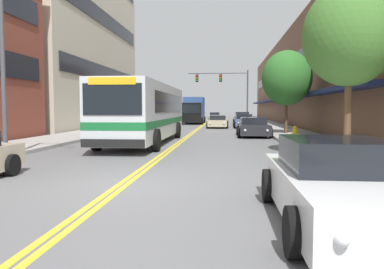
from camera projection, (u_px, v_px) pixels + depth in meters
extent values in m
plane|color=slate|center=(205.00, 124.00, 45.97)|extent=(240.00, 240.00, 0.00)
cube|color=#9E9B96|center=(147.00, 123.00, 46.61)|extent=(3.43, 106.00, 0.17)
cube|color=#9E9B96|center=(264.00, 123.00, 45.33)|extent=(3.43, 106.00, 0.17)
cube|color=yellow|center=(204.00, 124.00, 45.98)|extent=(0.14, 106.00, 0.01)
cube|color=yellow|center=(206.00, 124.00, 45.97)|extent=(0.14, 106.00, 0.01)
cube|color=black|center=(107.00, 74.00, 36.92)|extent=(0.08, 21.47, 1.40)
cube|color=black|center=(106.00, 20.00, 36.55)|extent=(0.08, 21.47, 1.40)
cube|color=brown|center=(316.00, 80.00, 44.44)|extent=(8.00, 68.00, 10.38)
cube|color=navy|center=(276.00, 100.00, 45.01)|extent=(1.10, 61.20, 0.24)
cube|color=black|center=(281.00, 70.00, 44.71)|extent=(0.08, 61.20, 1.40)
cube|color=silver|center=(146.00, 111.00, 20.38)|extent=(2.58, 12.08, 2.77)
cube|color=#196B33|center=(146.00, 121.00, 20.42)|extent=(2.60, 12.10, 0.32)
cube|color=black|center=(148.00, 103.00, 20.95)|extent=(2.61, 9.42, 1.00)
cube|color=black|center=(112.00, 99.00, 14.32)|extent=(2.32, 0.04, 1.22)
cube|color=yellow|center=(112.00, 81.00, 14.27)|extent=(1.86, 0.06, 0.28)
cube|color=black|center=(113.00, 143.00, 14.42)|extent=(2.53, 0.08, 0.32)
cylinder|color=black|center=(97.00, 140.00, 16.50)|extent=(0.30, 1.00, 1.00)
cylinder|color=black|center=(156.00, 140.00, 16.27)|extent=(0.30, 1.00, 1.00)
cylinder|color=black|center=(137.00, 130.00, 23.88)|extent=(0.30, 1.00, 1.00)
cylinder|color=black|center=(178.00, 130.00, 23.65)|extent=(0.30, 1.00, 1.00)
cube|color=#19234C|center=(166.00, 120.00, 43.16)|extent=(1.85, 4.48, 0.75)
cube|color=black|center=(166.00, 115.00, 43.30)|extent=(1.59, 1.97, 0.43)
cylinder|color=black|center=(156.00, 122.00, 41.88)|extent=(0.22, 0.65, 0.65)
cylinder|color=black|center=(173.00, 122.00, 41.72)|extent=(0.22, 0.65, 0.65)
cylinder|color=black|center=(160.00, 121.00, 44.64)|extent=(0.22, 0.65, 0.65)
cylinder|color=black|center=(176.00, 121.00, 44.48)|extent=(0.22, 0.65, 0.65)
sphere|color=silver|center=(157.00, 120.00, 40.97)|extent=(0.16, 0.16, 0.16)
sphere|color=silver|center=(169.00, 120.00, 40.86)|extent=(0.16, 0.16, 0.16)
cube|color=red|center=(164.00, 119.00, 45.46)|extent=(0.18, 0.04, 0.10)
cube|color=red|center=(175.00, 119.00, 45.34)|extent=(0.18, 0.04, 0.10)
cube|color=black|center=(153.00, 122.00, 35.32)|extent=(1.93, 4.73, 0.73)
cube|color=black|center=(153.00, 116.00, 35.47)|extent=(1.66, 2.08, 0.53)
cylinder|color=black|center=(139.00, 125.00, 33.97)|extent=(0.22, 0.65, 0.65)
cylinder|color=black|center=(160.00, 126.00, 33.79)|extent=(0.22, 0.65, 0.65)
cylinder|color=black|center=(146.00, 124.00, 36.88)|extent=(0.22, 0.65, 0.65)
cylinder|color=black|center=(166.00, 124.00, 36.71)|extent=(0.22, 0.65, 0.65)
sphere|color=silver|center=(140.00, 123.00, 33.01)|extent=(0.16, 0.16, 0.16)
sphere|color=silver|center=(155.00, 123.00, 32.89)|extent=(0.16, 0.16, 0.16)
cube|color=red|center=(150.00, 121.00, 37.74)|extent=(0.18, 0.04, 0.10)
cube|color=red|center=(164.00, 121.00, 37.62)|extent=(0.18, 0.04, 0.10)
cylinder|color=black|center=(12.00, 165.00, 10.40)|extent=(0.22, 0.61, 0.61)
cube|color=red|center=(17.00, 153.00, 11.18)|extent=(0.18, 0.04, 0.10)
cube|color=white|center=(339.00, 193.00, 6.01)|extent=(1.87, 4.61, 0.69)
cube|color=black|center=(337.00, 154.00, 6.15)|extent=(1.61, 2.03, 0.51)
cylinder|color=black|center=(295.00, 232.00, 4.69)|extent=(0.22, 0.66, 0.66)
cylinder|color=black|center=(269.00, 185.00, 7.53)|extent=(0.22, 0.66, 0.66)
cylinder|color=black|center=(367.00, 187.00, 7.36)|extent=(0.22, 0.66, 0.66)
sphere|color=silver|center=(342.00, 240.00, 3.75)|extent=(0.16, 0.16, 0.16)
cube|color=red|center=(277.00, 167.00, 8.37)|extent=(0.18, 0.04, 0.10)
cube|color=red|center=(339.00, 168.00, 8.25)|extent=(0.18, 0.04, 0.10)
cube|color=#232328|center=(253.00, 129.00, 25.17)|extent=(1.93, 4.68, 0.65)
cube|color=black|center=(253.00, 121.00, 25.32)|extent=(1.66, 2.06, 0.44)
cylinder|color=black|center=(239.00, 133.00, 23.83)|extent=(0.22, 0.64, 0.64)
cylinder|color=black|center=(271.00, 133.00, 23.66)|extent=(0.22, 0.64, 0.64)
cylinder|color=black|center=(238.00, 130.00, 26.72)|extent=(0.22, 0.64, 0.64)
cylinder|color=black|center=(266.00, 130.00, 26.54)|extent=(0.22, 0.64, 0.64)
sphere|color=silver|center=(245.00, 130.00, 22.88)|extent=(0.16, 0.16, 0.16)
sphere|color=silver|center=(267.00, 130.00, 22.76)|extent=(0.16, 0.16, 0.16)
cube|color=red|center=(242.00, 127.00, 27.57)|extent=(0.18, 0.04, 0.10)
cube|color=red|center=(261.00, 127.00, 27.45)|extent=(0.18, 0.04, 0.10)
cube|color=#475675|center=(244.00, 122.00, 36.26)|extent=(1.73, 4.38, 0.71)
cube|color=black|center=(244.00, 116.00, 36.39)|extent=(1.48, 1.93, 0.45)
cylinder|color=black|center=(235.00, 125.00, 35.00)|extent=(0.22, 0.61, 0.61)
cylinder|color=black|center=(254.00, 125.00, 34.84)|extent=(0.22, 0.61, 0.61)
cylinder|color=black|center=(234.00, 124.00, 37.70)|extent=(0.22, 0.61, 0.61)
cylinder|color=black|center=(252.00, 124.00, 37.54)|extent=(0.22, 0.61, 0.61)
sphere|color=silver|center=(238.00, 123.00, 34.11)|extent=(0.16, 0.16, 0.16)
sphere|color=silver|center=(252.00, 123.00, 34.00)|extent=(0.16, 0.16, 0.16)
cube|color=red|center=(237.00, 121.00, 38.50)|extent=(0.18, 0.04, 0.10)
cube|color=red|center=(249.00, 121.00, 38.39)|extent=(0.18, 0.04, 0.10)
cube|color=#38383D|center=(242.00, 120.00, 42.62)|extent=(1.75, 4.12, 0.75)
cube|color=black|center=(242.00, 114.00, 42.74)|extent=(1.50, 1.81, 0.54)
cylinder|color=black|center=(234.00, 122.00, 41.45)|extent=(0.22, 0.64, 0.64)
cylinder|color=black|center=(251.00, 122.00, 41.29)|extent=(0.22, 0.64, 0.64)
cylinder|color=black|center=(234.00, 122.00, 43.99)|extent=(0.22, 0.64, 0.64)
cylinder|color=black|center=(249.00, 122.00, 43.83)|extent=(0.22, 0.64, 0.64)
sphere|color=silver|center=(237.00, 120.00, 40.61)|extent=(0.16, 0.16, 0.16)
sphere|color=silver|center=(249.00, 120.00, 40.50)|extent=(0.16, 0.16, 0.16)
cube|color=red|center=(236.00, 119.00, 44.73)|extent=(0.18, 0.04, 0.10)
cube|color=red|center=(247.00, 119.00, 44.62)|extent=(0.18, 0.04, 0.10)
cube|color=#B7B7BC|center=(215.00, 117.00, 58.28)|extent=(1.71, 4.47, 0.69)
cube|color=black|center=(215.00, 114.00, 58.42)|extent=(1.47, 1.97, 0.40)
cylinder|color=black|center=(209.00, 119.00, 56.99)|extent=(0.22, 0.63, 0.63)
cylinder|color=black|center=(220.00, 119.00, 56.84)|extent=(0.22, 0.63, 0.63)
cylinder|color=black|center=(209.00, 118.00, 59.75)|extent=(0.22, 0.63, 0.63)
cylinder|color=black|center=(220.00, 118.00, 59.59)|extent=(0.22, 0.63, 0.63)
sphere|color=silver|center=(210.00, 117.00, 56.09)|extent=(0.16, 0.16, 0.16)
sphere|color=silver|center=(218.00, 117.00, 55.98)|extent=(0.16, 0.16, 0.16)
cube|color=red|center=(211.00, 117.00, 60.56)|extent=(0.18, 0.04, 0.10)
cube|color=red|center=(219.00, 117.00, 60.45)|extent=(0.18, 0.04, 0.10)
cube|color=#BCAD89|center=(218.00, 123.00, 36.14)|extent=(1.78, 4.20, 0.60)
cube|color=black|center=(218.00, 118.00, 36.27)|extent=(1.53, 1.85, 0.42)
cylinder|color=black|center=(208.00, 125.00, 34.94)|extent=(0.22, 0.66, 0.66)
cylinder|color=black|center=(227.00, 125.00, 34.77)|extent=(0.22, 0.66, 0.66)
cylinder|color=black|center=(209.00, 124.00, 37.52)|extent=(0.22, 0.66, 0.66)
cylinder|color=black|center=(227.00, 124.00, 37.36)|extent=(0.22, 0.66, 0.66)
sphere|color=silver|center=(210.00, 123.00, 34.08)|extent=(0.16, 0.16, 0.16)
sphere|color=silver|center=(224.00, 123.00, 33.97)|extent=(0.16, 0.16, 0.16)
cube|color=red|center=(212.00, 122.00, 38.29)|extent=(0.18, 0.04, 0.10)
cube|color=red|center=(224.00, 122.00, 38.18)|extent=(0.18, 0.04, 0.10)
cube|color=black|center=(192.00, 113.00, 43.51)|extent=(2.33, 2.08, 2.27)
cube|color=black|center=(191.00, 109.00, 42.43)|extent=(1.98, 0.04, 1.00)
cube|color=#335699|center=(194.00, 109.00, 46.92)|extent=(2.38, 4.85, 2.99)
cylinder|color=black|center=(182.00, 121.00, 43.68)|extent=(0.28, 0.84, 0.84)
cylinder|color=black|center=(202.00, 121.00, 43.47)|extent=(0.28, 0.84, 0.84)
cylinder|color=black|center=(186.00, 120.00, 48.57)|extent=(0.28, 0.84, 0.84)
cylinder|color=black|center=(204.00, 120.00, 48.36)|extent=(0.28, 0.84, 0.84)
cylinder|color=#47474C|center=(247.00, 97.00, 45.99)|extent=(0.18, 0.18, 6.56)
cylinder|color=#47474C|center=(218.00, 73.00, 46.11)|extent=(7.33, 0.11, 0.11)
cube|color=black|center=(221.00, 78.00, 46.12)|extent=(0.34, 0.26, 0.92)
sphere|color=red|center=(221.00, 76.00, 45.94)|extent=(0.18, 0.18, 0.18)
sphere|color=yellow|center=(221.00, 78.00, 45.96)|extent=(0.18, 0.18, 0.18)
sphere|color=green|center=(221.00, 80.00, 45.98)|extent=(0.18, 0.18, 0.18)
cylinder|color=black|center=(221.00, 74.00, 46.08)|extent=(0.02, 0.02, 0.14)
cube|color=black|center=(197.00, 78.00, 46.38)|extent=(0.34, 0.26, 0.92)
sphere|color=red|center=(197.00, 76.00, 46.20)|extent=(0.18, 0.18, 0.18)
sphere|color=yellow|center=(197.00, 78.00, 46.22)|extent=(0.18, 0.18, 0.18)
sphere|color=green|center=(197.00, 80.00, 46.24)|extent=(0.18, 0.18, 0.18)
cylinder|color=black|center=(197.00, 74.00, 46.34)|extent=(0.02, 0.02, 0.14)
cylinder|color=#47474C|center=(3.00, 57.00, 13.12)|extent=(0.16, 0.16, 7.37)
cylinder|color=brown|center=(347.00, 114.00, 14.10)|extent=(0.27, 0.27, 2.97)
ellipsoid|color=#42752D|center=(350.00, 35.00, 13.89)|extent=(3.46, 3.46, 3.80)
cylinder|color=brown|center=(286.00, 116.00, 25.90)|extent=(0.20, 0.20, 2.34)
ellipsoid|color=#2D6B28|center=(287.00, 78.00, 25.72)|extent=(3.42, 3.42, 3.77)
cylinder|color=yellow|center=(295.00, 136.00, 18.50)|extent=(0.24, 0.24, 0.68)
sphere|color=yellow|center=(295.00, 128.00, 18.47)|extent=(0.21, 0.21, 0.21)
cylinder|color=yellow|center=(292.00, 135.00, 18.51)|extent=(0.08, 0.11, 0.11)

